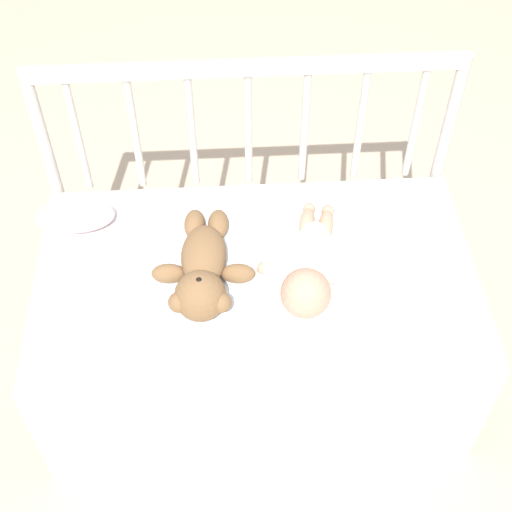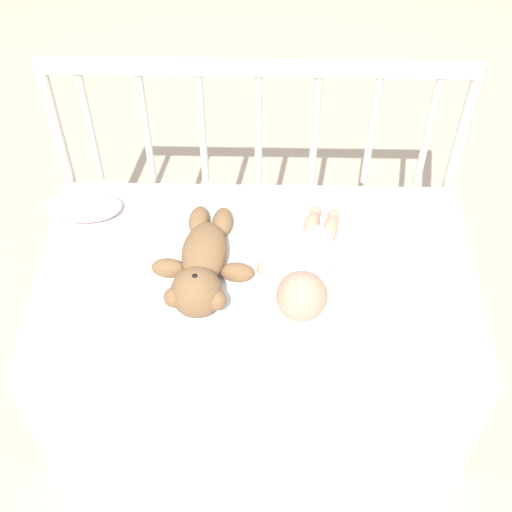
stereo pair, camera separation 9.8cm
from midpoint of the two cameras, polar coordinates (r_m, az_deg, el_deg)
name	(u,v)px [view 1 (the left image)]	position (r m, az deg, el deg)	size (l,w,h in m)	color
ground_plane	(256,363)	(2.29, -1.23, -8.57)	(12.00, 12.00, 0.00)	#C6B293
crib_mattress	(256,322)	(2.10, -1.33, -5.31)	(1.19, 0.69, 0.45)	white
crib_rail	(248,141)	(2.07, -1.98, 9.15)	(1.19, 0.04, 0.87)	beige
blanket	(260,263)	(1.94, -1.09, -0.64)	(0.81, 0.53, 0.01)	white
teddy_bear	(203,271)	(1.87, -5.81, -1.21)	(0.28, 0.40, 0.14)	olive
baby	(310,268)	(1.87, 2.81, -1.04)	(0.29, 0.42, 0.13)	#EAEACC
small_pillow	(75,216)	(2.10, -15.56, 3.07)	(0.22, 0.13, 0.06)	silver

